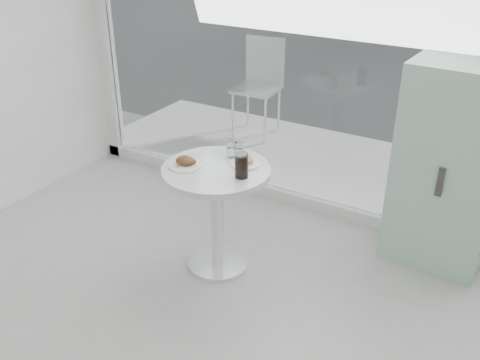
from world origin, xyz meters
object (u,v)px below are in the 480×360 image
Objects in this scene: plate_donut at (245,162)px; water_tumbler_a at (232,149)px; water_tumbler_b at (239,150)px; mint_cabinet at (448,168)px; main_table at (217,197)px; patio_chair at (260,80)px; cola_glass at (242,166)px; plate_fritter at (186,163)px.

plate_donut is 0.16m from water_tumbler_a.
water_tumbler_b is at bearing 25.39° from water_tumbler_a.
mint_cabinet is 12.40× the size of water_tumbler_a.
mint_cabinet is (1.29, 0.88, 0.17)m from main_table.
patio_chair is at bearing 113.71° from water_tumbler_a.
mint_cabinet is 1.37m from plate_donut.
plate_donut is at bearing 47.10° from main_table.
cola_glass is at bearing -136.78° from mint_cabinet.
cola_glass is (0.17, -0.26, 0.03)m from water_tumbler_b.
mint_cabinet is 1.42m from water_tumbler_b.
patio_chair is 2.56m from cola_glass.
cola_glass is at bearing 7.48° from plate_fritter.
cola_glass reaches higher than plate_fritter.
mint_cabinet reaches higher than main_table.
patio_chair is 8.84× the size of water_tumbler_a.
main_table is at bearing -72.64° from patio_chair.
water_tumbler_a is at bearing 91.78° from main_table.
water_tumbler_a is (-0.01, 0.21, 0.27)m from main_table.
main_table is 1.57m from mint_cabinet.
plate_fritter is 1.89× the size of water_tumbler_a.
cola_glass is (-1.08, -0.91, 0.13)m from mint_cabinet.
water_tumbler_a is 1.06× the size of water_tumbler_b.
main_table is 3.84× the size of plate_donut.
water_tumbler_b is (0.94, -2.03, 0.19)m from patio_chair.
main_table is at bearing -98.77° from water_tumbler_b.
water_tumbler_a is (0.90, -2.05, 0.19)m from patio_chair.
mint_cabinet is at bearing 27.33° from water_tumbler_a.
mint_cabinet is 1.46m from water_tumbler_a.
plate_fritter is (0.72, -2.34, 0.16)m from patio_chair.
main_table is 0.54× the size of mint_cabinet.
patio_chair reaches higher than water_tumbler_b.
cola_glass is (0.07, -0.17, 0.06)m from plate_donut.
mint_cabinet reaches higher than water_tumbler_a.
patio_chair is 4.67× the size of plate_fritter.
plate_donut is 1.23× the size of cola_glass.
water_tumbler_a is at bearing 132.38° from cola_glass.
main_table is 3.50× the size of plate_fritter.
patio_chair is (-2.20, 1.38, -0.09)m from mint_cabinet.
water_tumbler_b is at bearing -149.32° from mint_cabinet.
water_tumbler_b is 0.67× the size of cola_glass.
water_tumbler_b reaches higher than main_table.
plate_donut is at bearing -68.28° from patio_chair.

